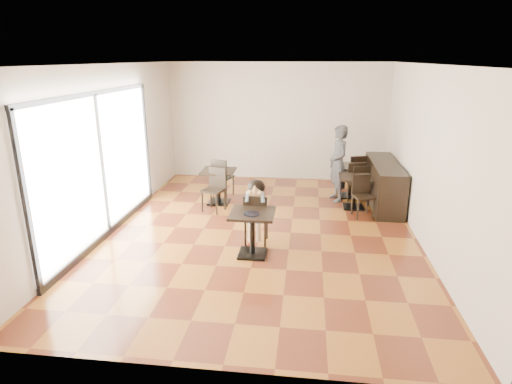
% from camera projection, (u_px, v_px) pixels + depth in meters
% --- Properties ---
extents(floor, '(6.00, 8.00, 0.01)m').
position_uv_depth(floor, '(261.00, 231.00, 8.52)').
color(floor, '#93541E').
rests_on(floor, ground).
extents(ceiling, '(6.00, 8.00, 0.01)m').
position_uv_depth(ceiling, '(262.00, 64.00, 7.55)').
color(ceiling, silver).
rests_on(ceiling, floor).
extents(wall_back, '(6.00, 0.01, 3.20)m').
position_uv_depth(wall_back, '(277.00, 122.00, 11.82)').
color(wall_back, beige).
rests_on(wall_back, floor).
extents(wall_front, '(6.00, 0.01, 3.20)m').
position_uv_depth(wall_front, '(218.00, 238.00, 4.25)').
color(wall_front, beige).
rests_on(wall_front, floor).
extents(wall_left, '(0.01, 8.00, 3.20)m').
position_uv_depth(wall_left, '(110.00, 149.00, 8.38)').
color(wall_left, beige).
rests_on(wall_left, floor).
extents(wall_right, '(0.01, 8.00, 3.20)m').
position_uv_depth(wall_right, '(427.00, 157.00, 7.69)').
color(wall_right, beige).
rests_on(wall_right, floor).
extents(storefront_window, '(0.04, 4.50, 2.60)m').
position_uv_depth(storefront_window, '(101.00, 165.00, 7.97)').
color(storefront_window, white).
rests_on(storefront_window, floor).
extents(child_table, '(0.75, 0.75, 0.80)m').
position_uv_depth(child_table, '(252.00, 234.00, 7.39)').
color(child_table, black).
rests_on(child_table, floor).
extents(child_chair, '(0.43, 0.43, 0.96)m').
position_uv_depth(child_chair, '(256.00, 218.00, 7.89)').
color(child_chair, black).
rests_on(child_chair, floor).
extents(child, '(0.43, 0.60, 1.20)m').
position_uv_depth(child, '(256.00, 212.00, 7.85)').
color(child, gray).
rests_on(child, child_chair).
extents(plate, '(0.27, 0.27, 0.02)m').
position_uv_depth(plate, '(252.00, 214.00, 7.17)').
color(plate, black).
rests_on(plate, child_table).
extents(pizza_slice, '(0.28, 0.22, 0.06)m').
position_uv_depth(pizza_slice, '(255.00, 192.00, 7.54)').
color(pizza_slice, '#CDBC74').
rests_on(pizza_slice, child).
extents(adult_patron, '(0.61, 0.76, 1.82)m').
position_uv_depth(adult_patron, '(338.00, 164.00, 10.12)').
color(adult_patron, '#3C3C41').
rests_on(adult_patron, floor).
extents(cafe_table_mid, '(0.87, 0.87, 0.75)m').
position_uv_depth(cafe_table_mid, '(354.00, 192.00, 9.73)').
color(cafe_table_mid, black).
rests_on(cafe_table_mid, floor).
extents(cafe_table_left, '(0.96, 0.96, 0.80)m').
position_uv_depth(cafe_table_left, '(219.00, 187.00, 10.06)').
color(cafe_table_left, black).
rests_on(cafe_table_left, floor).
extents(cafe_table_back, '(0.94, 0.94, 0.79)m').
position_uv_depth(cafe_table_back, '(350.00, 181.00, 10.52)').
color(cafe_table_back, black).
rests_on(cafe_table_back, floor).
extents(chair_mid_a, '(0.50, 0.50, 0.90)m').
position_uv_depth(chair_mid_a, '(358.00, 183.00, 10.22)').
color(chair_mid_a, black).
rests_on(chair_mid_a, floor).
extents(chair_mid_b, '(0.50, 0.50, 0.90)m').
position_uv_depth(chair_mid_b, '(363.00, 197.00, 9.17)').
color(chair_mid_b, black).
rests_on(chair_mid_b, floor).
extents(chair_left_a, '(0.55, 0.55, 0.96)m').
position_uv_depth(chair_left_a, '(223.00, 177.00, 10.56)').
color(chair_left_a, black).
rests_on(chair_left_a, floor).
extents(chair_left_b, '(0.55, 0.55, 0.96)m').
position_uv_depth(chair_left_b, '(213.00, 190.00, 9.51)').
color(chair_left_b, black).
rests_on(chair_left_b, floor).
extents(chair_back_a, '(0.53, 0.53, 0.95)m').
position_uv_depth(chair_back_a, '(355.00, 173.00, 11.00)').
color(chair_back_a, black).
rests_on(chair_back_a, floor).
extents(chair_back_b, '(0.53, 0.53, 0.95)m').
position_uv_depth(chair_back_b, '(359.00, 185.00, 9.96)').
color(chair_back_b, black).
rests_on(chair_back_b, floor).
extents(service_counter, '(0.60, 2.40, 1.00)m').
position_uv_depth(service_counter, '(384.00, 184.00, 9.95)').
color(service_counter, black).
rests_on(service_counter, floor).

